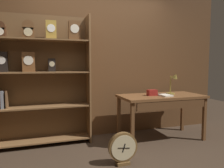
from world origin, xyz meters
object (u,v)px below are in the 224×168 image
Objects in this scene: workbench at (162,100)px; desk_lamp at (173,83)px; bookshelf at (39,76)px; toolbox_small at (152,93)px; open_repair_manual at (165,95)px; round_clock_large at (123,148)px.

desk_lamp is (0.25, 0.06, 0.27)m from workbench.
bookshelf is 13.20× the size of toolbox_small.
desk_lamp reaches higher than toolbox_small.
workbench is at bearing 88.19° from open_repair_manual.
workbench is at bearing -166.45° from desk_lamp.
workbench reaches higher than round_clock_large.
round_clock_large is (-0.78, -0.68, -0.59)m from toolbox_small.
bookshelf is 2.03m from open_repair_manual.
toolbox_small is at bearing -11.76° from bookshelf.
bookshelf is 4.92× the size of round_clock_large.
open_repair_manual reaches higher than round_clock_large.
round_clock_large is at bearing -149.54° from desk_lamp.
toolbox_small is (-0.17, 0.03, 0.13)m from workbench.
desk_lamp reaches higher than open_repair_manual.
bookshelf reaches higher than round_clock_large.
desk_lamp is 0.90× the size of round_clock_large.
bookshelf is 2.21m from desk_lamp.
round_clock_large is at bearing -46.51° from bookshelf.
open_repair_manual is at bearing -88.72° from workbench.
bookshelf reaches higher than open_repair_manual.
round_clock_large is (-1.19, -0.70, -0.73)m from desk_lamp.
bookshelf is 1.83m from toolbox_small.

